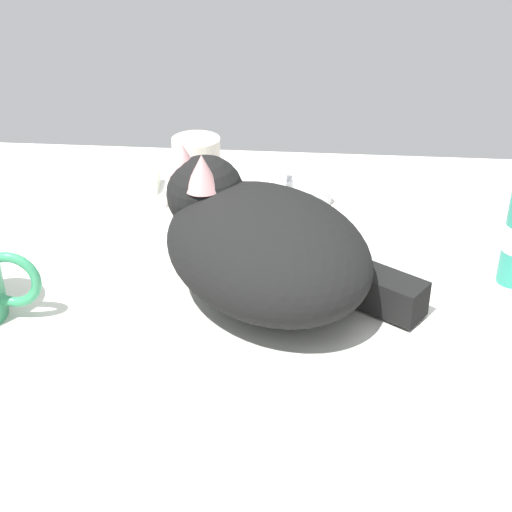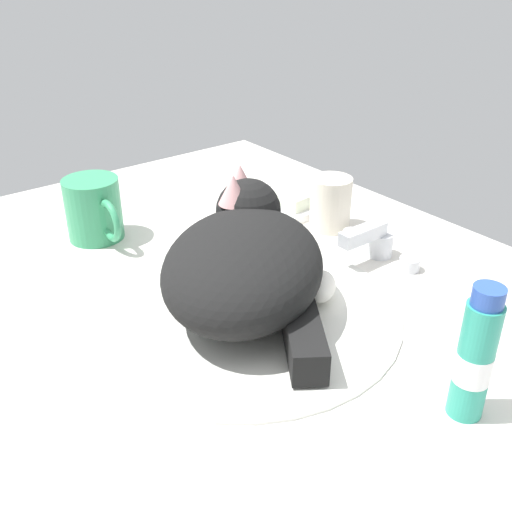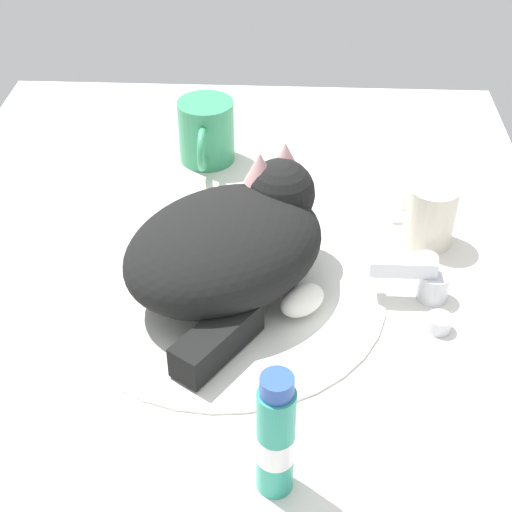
% 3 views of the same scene
% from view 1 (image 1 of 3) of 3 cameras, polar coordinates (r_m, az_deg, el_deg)
% --- Properties ---
extents(ground_plane, '(1.10, 0.83, 0.03)m').
position_cam_1_polar(ground_plane, '(0.80, 0.75, -4.38)').
color(ground_plane, silver).
extents(sink_basin, '(0.38, 0.38, 0.01)m').
position_cam_1_polar(sink_basin, '(0.79, 0.76, -3.29)').
color(sink_basin, silver).
rests_on(sink_basin, ground_plane).
extents(faucet, '(0.13, 0.09, 0.05)m').
position_cam_1_polar(faucet, '(0.98, 1.78, 5.02)').
color(faucet, silver).
rests_on(faucet, ground_plane).
extents(cat, '(0.31, 0.30, 0.14)m').
position_cam_1_polar(cat, '(0.77, 0.41, 0.97)').
color(cat, black).
rests_on(cat, sink_basin).
extents(rinse_cup, '(0.06, 0.06, 0.08)m').
position_cam_1_polar(rinse_cup, '(1.01, -4.45, 6.60)').
color(rinse_cup, silver).
rests_on(rinse_cup, ground_plane).
extents(soap_dish, '(0.09, 0.06, 0.01)m').
position_cam_1_polar(soap_dish, '(1.03, -8.93, 4.71)').
color(soap_dish, white).
rests_on(soap_dish, ground_plane).
extents(soap_bar, '(0.06, 0.05, 0.02)m').
position_cam_1_polar(soap_bar, '(1.02, -9.00, 5.54)').
color(soap_bar, silver).
rests_on(soap_bar, soap_dish).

